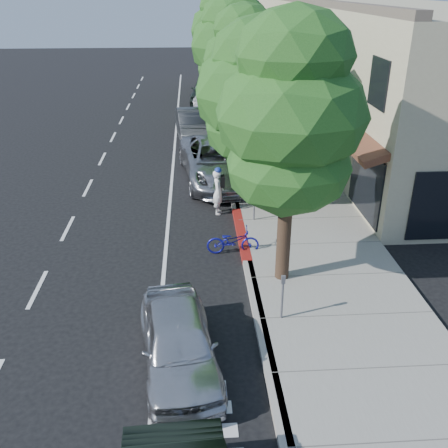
{
  "coord_description": "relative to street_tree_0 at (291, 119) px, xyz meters",
  "views": [
    {
      "loc": [
        -1.6,
        -14.47,
        7.91
      ],
      "look_at": [
        -0.73,
        -0.81,
        1.35
      ],
      "focal_mm": 40.0,
      "sensor_mm": 36.0,
      "label": 1
    }
  ],
  "objects": [
    {
      "name": "street_tree_3",
      "position": [
        -0.0,
        18.0,
        -0.18
      ],
      "size": [
        5.12,
        5.12,
        7.69
      ],
      "color": "black",
      "rests_on": "ground"
    },
    {
      "name": "pedestrian",
      "position": [
        0.65,
        7.62,
        -3.85
      ],
      "size": [
        0.87,
        0.7,
        1.68
      ],
      "primitive_type": "imported",
      "rotation": [
        0.0,
        0.0,
        3.23
      ],
      "color": "black",
      "rests_on": "sidewalk"
    },
    {
      "name": "dark_suv_far",
      "position": [
        -1.4,
        25.27,
        -3.97
      ],
      "size": [
        2.7,
        5.33,
        1.74
      ],
      "primitive_type": "imported",
      "rotation": [
        0.0,
        0.0,
        -0.13
      ],
      "color": "black",
      "rests_on": "ground"
    },
    {
      "name": "street_tree_4",
      "position": [
        0.0,
        24.0,
        0.16
      ],
      "size": [
        5.06,
        5.06,
        8.12
      ],
      "color": "black",
      "rests_on": "ground"
    },
    {
      "name": "curb",
      "position": [
        -0.9,
        10.0,
        -4.76
      ],
      "size": [
        0.3,
        56.0,
        0.15
      ],
      "primitive_type": "cube",
      "color": "#9E998E",
      "rests_on": "ground"
    },
    {
      "name": "ground",
      "position": [
        -0.9,
        2.0,
        -4.84
      ],
      "size": [
        120.0,
        120.0,
        0.0
      ],
      "primitive_type": "plane",
      "color": "black",
      "rests_on": "ground"
    },
    {
      "name": "sidewalk",
      "position": [
        1.4,
        10.0,
        -4.76
      ],
      "size": [
        4.6,
        56.0,
        0.15
      ],
      "primitive_type": "cube",
      "color": "gray",
      "rests_on": "ground"
    },
    {
      "name": "silver_suv",
      "position": [
        -1.4,
        8.56,
        -3.93
      ],
      "size": [
        3.69,
        6.79,
        1.81
      ],
      "primitive_type": "imported",
      "rotation": [
        0.0,
        0.0,
        0.11
      ],
      "color": "#A3A3A7",
      "rests_on": "ground"
    },
    {
      "name": "street_tree_2",
      "position": [
        -0.0,
        12.0,
        -0.23
      ],
      "size": [
        3.97,
        3.97,
        7.3
      ],
      "color": "black",
      "rests_on": "ground"
    },
    {
      "name": "bicycle",
      "position": [
        -1.3,
        1.78,
        -4.39
      ],
      "size": [
        1.71,
        0.63,
        0.89
      ],
      "primitive_type": "imported",
      "rotation": [
        0.0,
        0.0,
        1.55
      ],
      "color": "#161698",
      "rests_on": "ground"
    },
    {
      "name": "white_pickup",
      "position": [
        -1.4,
        20.97,
        -4.09
      ],
      "size": [
        2.24,
        5.23,
        1.5
      ],
      "primitive_type": "imported",
      "rotation": [
        0.0,
        0.0,
        -0.03
      ],
      "color": "silver",
      "rests_on": "ground"
    },
    {
      "name": "street_tree_5",
      "position": [
        0.0,
        30.0,
        -0.58
      ],
      "size": [
        4.6,
        4.6,
        7.01
      ],
      "color": "black",
      "rests_on": "ground"
    },
    {
      "name": "street_tree_1",
      "position": [
        -0.0,
        6.0,
        -0.58
      ],
      "size": [
        4.93,
        4.93,
        7.11
      ],
      "color": "black",
      "rests_on": "ground"
    },
    {
      "name": "storefront_building",
      "position": [
        8.7,
        20.0,
        -1.34
      ],
      "size": [
        10.0,
        36.0,
        7.0
      ],
      "primitive_type": "cube",
      "color": "#C0B893",
      "rests_on": "ground"
    },
    {
      "name": "cyclist",
      "position": [
        -1.6,
        5.0,
        -3.98
      ],
      "size": [
        0.48,
        0.67,
        1.72
      ],
      "primitive_type": "imported",
      "rotation": [
        0.0,
        0.0,
        1.45
      ],
      "color": "white",
      "rests_on": "ground"
    },
    {
      "name": "near_car_a",
      "position": [
        -2.95,
        -3.5,
        -4.14
      ],
      "size": [
        2.16,
        4.25,
        1.39
      ],
      "primitive_type": "imported",
      "rotation": [
        0.0,
        0.0,
        0.13
      ],
      "color": "silver",
      "rests_on": "ground"
    },
    {
      "name": "street_tree_0",
      "position": [
        0.0,
        0.0,
        0.0
      ],
      "size": [
        3.96,
        3.96,
        7.59
      ],
      "color": "black",
      "rests_on": "ground"
    },
    {
      "name": "dark_sedan",
      "position": [
        -2.43,
        15.21,
        -4.01
      ],
      "size": [
        2.21,
        5.17,
        1.66
      ],
      "primitive_type": "imported",
      "rotation": [
        0.0,
        0.0,
        0.09
      ],
      "color": "#232528",
      "rests_on": "ground"
    },
    {
      "name": "curb_red_segment",
      "position": [
        -0.9,
        3.0,
        -4.76
      ],
      "size": [
        0.32,
        4.0,
        0.15
      ],
      "primitive_type": "cube",
      "color": "maroon",
      "rests_on": "ground"
    }
  ]
}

